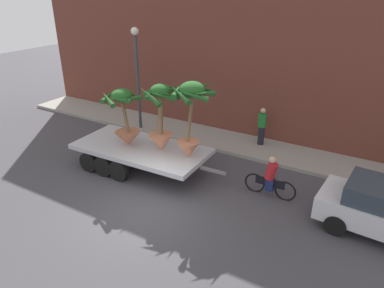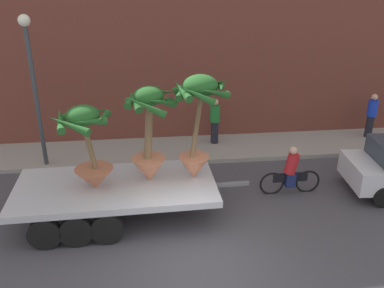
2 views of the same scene
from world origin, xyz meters
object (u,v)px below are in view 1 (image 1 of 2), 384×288
(pedestrian_far_left, at_px, (262,126))
(potted_palm_front, at_px, (191,114))
(potted_palm_middle, at_px, (125,118))
(potted_palm_rear, at_px, (161,118))
(flatbed_trailer, at_px, (136,150))
(street_lamp, at_px, (137,66))
(cyclist, at_px, (270,179))

(pedestrian_far_left, bearing_deg, potted_palm_front, -105.39)
(potted_palm_middle, relative_size, potted_palm_front, 0.79)
(potted_palm_rear, height_order, potted_palm_front, potted_palm_front)
(potted_palm_rear, height_order, pedestrian_far_left, potted_palm_rear)
(flatbed_trailer, bearing_deg, potted_palm_rear, 5.62)
(flatbed_trailer, distance_m, potted_palm_middle, 1.40)
(potted_palm_middle, bearing_deg, potted_palm_rear, 9.67)
(potted_palm_middle, relative_size, street_lamp, 0.46)
(potted_palm_rear, bearing_deg, potted_palm_middle, -170.33)
(potted_palm_front, relative_size, street_lamp, 0.59)
(potted_palm_front, height_order, cyclist, potted_palm_front)
(potted_palm_middle, bearing_deg, cyclist, 8.57)
(flatbed_trailer, relative_size, street_lamp, 1.30)
(potted_palm_front, distance_m, cyclist, 3.52)
(pedestrian_far_left, xyz_separation_m, street_lamp, (-5.88, -1.15, 2.19))
(pedestrian_far_left, distance_m, street_lamp, 6.37)
(cyclist, height_order, pedestrian_far_left, pedestrian_far_left)
(potted_palm_front, height_order, street_lamp, street_lamp)
(pedestrian_far_left, height_order, street_lamp, street_lamp)
(flatbed_trailer, relative_size, potted_palm_front, 2.21)
(potted_palm_rear, bearing_deg, potted_palm_front, 0.87)
(potted_palm_middle, height_order, pedestrian_far_left, potted_palm_middle)
(potted_palm_rear, distance_m, potted_palm_middle, 1.54)
(pedestrian_far_left, bearing_deg, flatbed_trailer, -129.64)
(cyclist, bearing_deg, street_lamp, 161.86)
(potted_palm_middle, bearing_deg, pedestrian_far_left, 48.79)
(flatbed_trailer, distance_m, potted_palm_front, 3.09)
(potted_palm_rear, distance_m, cyclist, 4.44)
(flatbed_trailer, bearing_deg, street_lamp, 125.76)
(flatbed_trailer, height_order, potted_palm_rear, potted_palm_rear)
(flatbed_trailer, xyz_separation_m, pedestrian_far_left, (3.59, 4.33, 0.28))
(flatbed_trailer, xyz_separation_m, potted_palm_rear, (1.18, 0.12, 1.52))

